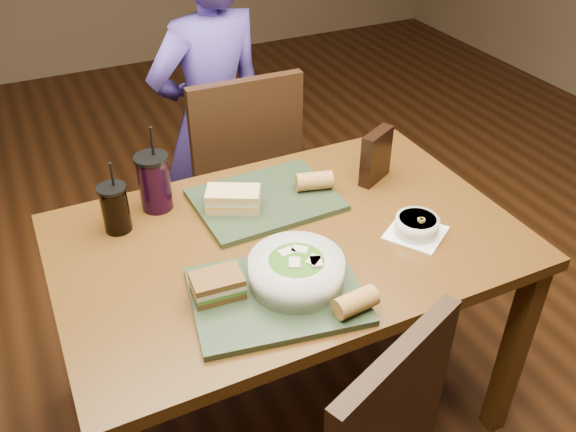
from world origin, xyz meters
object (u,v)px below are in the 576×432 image
object	(u,v)px
soup_bowl	(417,225)
cup_cola	(115,208)
baguette_near	(356,302)
chip_bag	(376,156)
chair_far	(240,174)
tray_far	(265,200)
salad_bowl	(296,269)
sandwich_near	(217,285)
sandwich_far	(233,199)
diner	(212,120)
baguette_far	(314,181)
dining_table	(288,261)
cup_berry	(154,182)
tray_near	(277,295)

from	to	relation	value
soup_bowl	cup_cola	bearing A→B (deg)	153.10
baguette_near	cup_cola	distance (m)	0.74
soup_bowl	chip_bag	world-z (taller)	chip_bag
chair_far	tray_far	bearing A→B (deg)	-101.98
tray_far	salad_bowl	distance (m)	0.40
sandwich_near	sandwich_far	size ratio (longest dim) A/B	0.72
diner	sandwich_near	xyz separation A→B (m)	(-0.35, -1.04, 0.09)
soup_bowl	baguette_far	bearing A→B (deg)	117.96
diner	dining_table	bearing A→B (deg)	72.05
diner	baguette_near	distance (m)	1.24
soup_bowl	cup_berry	xyz separation A→B (m)	(-0.63, 0.45, 0.06)
diner	baguette_near	bearing A→B (deg)	73.92
tray_far	baguette_far	xyz separation A→B (m)	(0.16, -0.02, 0.04)
tray_near	cup_cola	size ratio (longest dim) A/B	1.88
salad_bowl	cup_berry	bearing A→B (deg)	113.47
chair_far	soup_bowl	world-z (taller)	chair_far
cup_berry	baguette_near	bearing A→B (deg)	-65.53
tray_far	soup_bowl	size ratio (longest dim) A/B	2.01
dining_table	baguette_far	distance (m)	0.27
sandwich_near	baguette_far	world-z (taller)	sandwich_near
baguette_near	cup_cola	world-z (taller)	cup_cola
salad_bowl	chip_bag	world-z (taller)	chip_bag
diner	sandwich_near	world-z (taller)	diner
chair_far	chip_bag	bearing A→B (deg)	-63.80
sandwich_far	cup_berry	world-z (taller)	cup_berry
chip_bag	salad_bowl	bearing A→B (deg)	-169.57
cup_berry	cup_cola	bearing A→B (deg)	-154.70
dining_table	salad_bowl	distance (m)	0.26
soup_bowl	baguette_far	distance (m)	0.36
soup_bowl	baguette_near	size ratio (longest dim) A/B	1.95
baguette_far	cup_cola	bearing A→B (deg)	172.91
chair_far	sandwich_far	bearing A→B (deg)	-112.49
soup_bowl	sandwich_near	bearing A→B (deg)	-178.39
salad_bowl	cup_cola	xyz separation A→B (m)	(-0.35, 0.45, 0.01)
salad_bowl	sandwich_near	bearing A→B (deg)	168.22
tray_near	baguette_far	size ratio (longest dim) A/B	3.73
chair_far	cup_cola	world-z (taller)	chair_far
tray_near	salad_bowl	xyz separation A→B (m)	(0.06, 0.02, 0.05)
dining_table	tray_near	distance (m)	0.28
diner	chip_bag	bearing A→B (deg)	100.39
diner	salad_bowl	world-z (taller)	diner
cup_cola	baguette_far	bearing A→B (deg)	-7.09
tray_far	diner	bearing A→B (deg)	84.19
baguette_near	dining_table	bearing A→B (deg)	91.12
tray_far	dining_table	bearing A→B (deg)	-93.58
cup_berry	tray_near	bearing A→B (deg)	-73.23
diner	salad_bowl	xyz separation A→B (m)	(-0.16, -1.08, 0.10)
dining_table	chair_far	size ratio (longest dim) A/B	1.33
dining_table	sandwich_far	world-z (taller)	sandwich_far
sandwich_near	baguette_far	xyz separation A→B (m)	(0.44, 0.33, -0.00)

